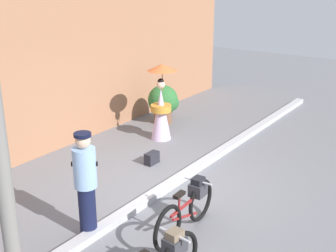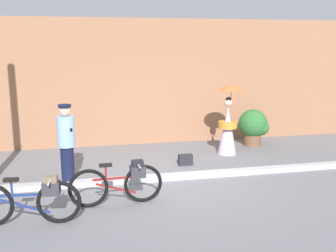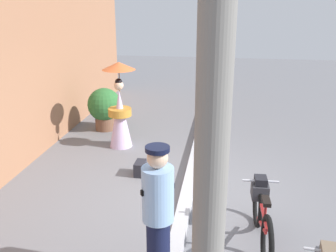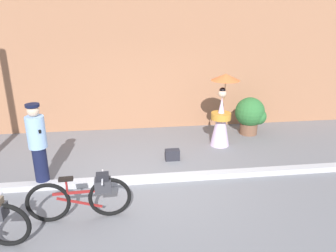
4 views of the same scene
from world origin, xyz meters
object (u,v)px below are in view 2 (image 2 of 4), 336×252
object	(u,v)px
person_officer	(66,143)
backpack_on_pavement	(185,160)
bicycle_far_side	(30,200)
person_with_parasol	(228,121)
potted_plant_by_door	(254,126)
bicycle_near_officer	(120,182)

from	to	relation	value
person_officer	backpack_on_pavement	world-z (taller)	person_officer
person_officer	bicycle_far_side	bearing A→B (deg)	-107.34
person_with_parasol	potted_plant_by_door	bearing A→B (deg)	32.79
bicycle_near_officer	potted_plant_by_door	distance (m)	5.27
person_officer	person_with_parasol	distance (m)	4.25
person_officer	person_with_parasol	world-z (taller)	person_with_parasol
bicycle_far_side	potted_plant_by_door	bearing A→B (deg)	35.05
person_officer	person_with_parasol	xyz separation A→B (m)	(3.97, 1.53, -0.02)
potted_plant_by_door	backpack_on_pavement	bearing A→B (deg)	-149.47
bicycle_far_side	person_with_parasol	bearing A→B (deg)	35.55
bicycle_far_side	bicycle_near_officer	bearing A→B (deg)	18.87
potted_plant_by_door	bicycle_far_side	bearing A→B (deg)	-144.95
bicycle_near_officer	person_with_parasol	world-z (taller)	person_with_parasol
bicycle_far_side	person_with_parasol	xyz separation A→B (m)	(4.49, 3.21, 0.45)
bicycle_near_officer	bicycle_far_side	distance (m)	1.54
bicycle_far_side	person_officer	bearing A→B (deg)	72.66
bicycle_near_officer	potted_plant_by_door	world-z (taller)	potted_plant_by_door
person_officer	backpack_on_pavement	xyz separation A→B (m)	(2.65, 0.81, -0.75)
bicycle_near_officer	bicycle_far_side	world-z (taller)	bicycle_far_side
bicycle_near_officer	backpack_on_pavement	bearing A→B (deg)	49.21
person_officer	potted_plant_by_door	xyz separation A→B (m)	(4.99, 2.18, -0.32)
bicycle_far_side	backpack_on_pavement	world-z (taller)	bicycle_far_side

